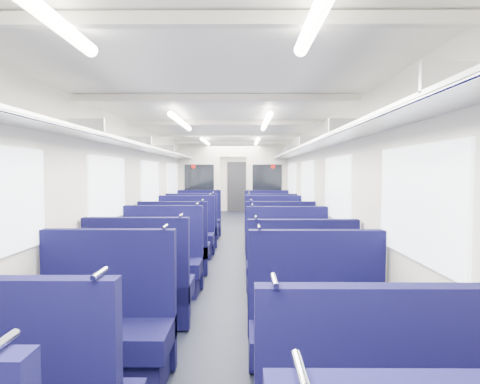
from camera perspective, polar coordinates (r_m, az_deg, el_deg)
floor at (r=8.08m, az=-1.40°, el=-8.75°), size 2.80×18.00×0.01m
ceiling at (r=7.95m, az=-1.42°, el=8.09°), size 2.80×18.00×0.01m
wall_left at (r=8.09m, az=-11.37°, el=-0.39°), size 0.02×18.00×2.35m
dado_left at (r=8.18m, az=-11.20°, el=-6.17°), size 0.03×17.90×0.70m
wall_right at (r=8.01m, az=8.66°, el=-0.40°), size 0.02×18.00×2.35m
dado_right at (r=8.09m, az=8.51°, el=-6.24°), size 0.03×17.90×0.70m
wall_far at (r=16.92m, az=-0.46°, el=1.33°), size 2.80×0.02×2.35m
luggage_rack_left at (r=8.05m, az=-10.11°, el=5.29°), size 0.36×17.40×0.18m
luggage_rack_right at (r=7.98m, az=7.37°, el=5.33°), size 0.36×17.40×0.18m
windows at (r=7.46m, az=-1.52°, el=1.28°), size 2.78×15.60×0.75m
ceiling_fittings at (r=7.68m, az=-1.48°, el=7.81°), size 2.70×16.06×0.11m
end_door at (r=16.86m, az=-0.46°, el=0.73°), size 0.75×0.06×2.00m
bulkhead at (r=10.76m, az=-0.94°, el=0.77°), size 2.80×0.10×2.35m
seat_6 at (r=3.56m, az=-18.16°, el=-17.98°), size 1.07×0.59×1.19m
seat_7 at (r=3.41m, az=10.77°, el=-18.83°), size 1.07×0.59×1.19m
seat_8 at (r=4.61m, az=-13.51°, el=-13.08°), size 1.07×0.59×1.19m
seat_9 at (r=4.37m, az=8.28°, el=-13.92°), size 1.07×0.59×1.19m
seat_10 at (r=5.70m, az=-10.68°, el=-9.94°), size 1.07×0.59×1.19m
seat_11 at (r=5.50m, az=6.57°, el=-10.39°), size 1.07×0.59×1.19m
seat_12 at (r=6.71m, az=-8.95°, el=-7.98°), size 1.07×0.59×1.19m
seat_13 at (r=6.68m, az=5.43°, el=-8.00°), size 1.07×0.59×1.19m
seat_14 at (r=7.98m, az=-7.42°, el=-6.24°), size 1.07×0.59×1.19m
seat_15 at (r=7.92m, az=4.63°, el=-6.29°), size 1.07×0.59×1.19m
seat_16 at (r=8.99m, az=-6.53°, el=-5.21°), size 1.07×0.59×1.19m
seat_17 at (r=8.82m, az=4.18°, el=-5.35°), size 1.07×0.59×1.19m
seat_18 at (r=10.24m, az=-5.68°, el=-4.21°), size 1.07×0.59×1.19m
seat_19 at (r=10.07m, az=3.70°, el=-4.32°), size 1.07×0.59×1.19m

